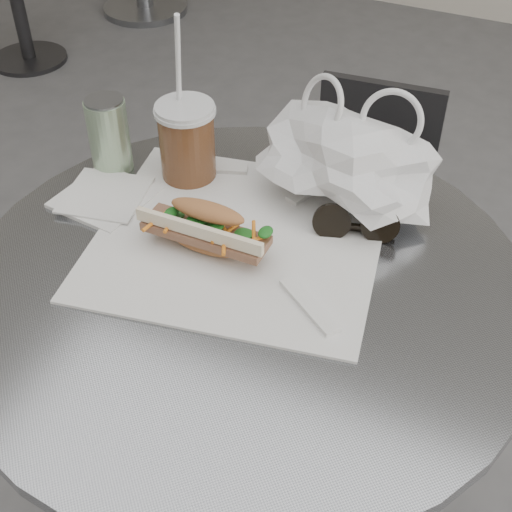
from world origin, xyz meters
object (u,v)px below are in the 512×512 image
at_px(cafe_table, 246,404).
at_px(sunglasses, 356,225).
at_px(chair_far, 355,247).
at_px(banh_mi, 207,229).
at_px(iced_coffee, 187,141).
at_px(drink_can, 109,134).

height_order(cafe_table, sunglasses, sunglasses).
distance_m(chair_far, sunglasses, 0.69).
bearing_deg(sunglasses, chair_far, 86.13).
relative_size(cafe_table, sunglasses, 6.31).
bearing_deg(banh_mi, iced_coffee, 126.73).
bearing_deg(chair_far, sunglasses, 99.05).
xyz_separation_m(cafe_table, banh_mi, (-0.07, 0.03, 0.31)).
bearing_deg(banh_mi, drink_can, 152.92).
height_order(cafe_table, chair_far, cafe_table).
distance_m(banh_mi, drink_can, 0.26).
height_order(cafe_table, iced_coffee, iced_coffee).
bearing_deg(sunglasses, banh_mi, -165.03).
bearing_deg(cafe_table, drink_can, 154.52).
height_order(chair_far, drink_can, drink_can).
bearing_deg(chair_far, drink_can, 54.63).
bearing_deg(iced_coffee, cafe_table, -43.82).
bearing_deg(sunglasses, iced_coffee, 155.46).
distance_m(cafe_table, sunglasses, 0.34).
relative_size(banh_mi, drink_can, 1.81).
xyz_separation_m(iced_coffee, drink_can, (-0.12, -0.03, -0.00)).
bearing_deg(banh_mi, sunglasses, 32.83).
distance_m(iced_coffee, drink_can, 0.13).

